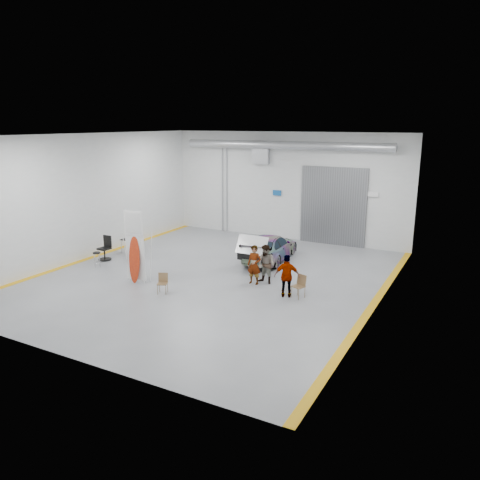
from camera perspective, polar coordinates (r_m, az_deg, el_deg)
The scene contains 13 objects.
ground at distance 20.27m, azimuth -3.40°, elevation -4.55°, with size 16.00×16.00×0.00m, color slate.
room_shell at distance 21.15m, azimuth 0.17°, elevation 7.60°, with size 14.02×16.18×6.01m.
sedan_car at distance 22.62m, azimuth 3.68°, elevation -0.91°, with size 1.75×4.30×1.25m, color silver.
person_a at distance 19.21m, azimuth 1.75°, elevation -3.03°, with size 0.59×0.39×1.64m, color #8B624C.
person_b at distance 19.28m, azimuth 3.20°, elevation -2.98°, with size 0.80×0.61×1.64m, color slate.
person_c at distance 17.86m, azimuth 5.76°, elevation -4.39°, with size 0.97×0.40×1.67m, color #A35436.
surfboard_display at distance 19.71m, azimuth -12.78°, elevation -1.46°, with size 0.91×0.29×3.22m.
folding_chair_near at distance 18.56m, azimuth -9.40°, elevation -5.71°, with size 0.49×0.53×0.79m.
folding_chair_far at distance 18.01m, azimuth 7.11°, elevation -6.16°, with size 0.53×0.56×0.89m.
shop_stool at distance 22.50m, azimuth -17.02°, elevation -2.32°, with size 0.36×0.36×0.71m.
work_table at distance 24.37m, azimuth -13.11°, elevation 0.07°, with size 1.14×0.58×0.93m.
office_chair at distance 23.54m, azimuth -16.08°, elevation -1.13°, with size 0.62×0.62×1.16m.
trunk_lid at distance 20.80m, azimuth 1.53°, elevation -0.40°, with size 1.45×0.88×0.04m, color silver.
Camera 1 is at (10.11, -16.33, 6.50)m, focal length 35.00 mm.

